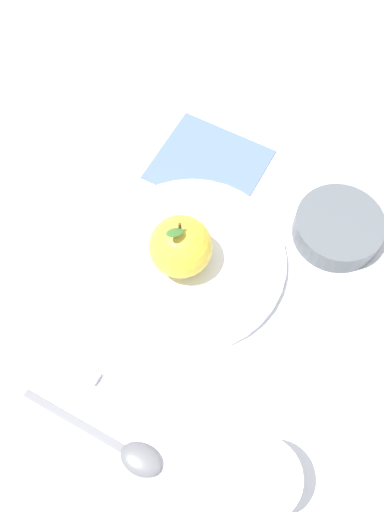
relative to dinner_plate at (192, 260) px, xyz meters
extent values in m
plane|color=silver|center=(0.04, -0.01, -0.01)|extent=(2.40, 2.40, 0.00)
cylinder|color=white|center=(0.00, 0.00, 0.00)|extent=(0.24, 0.24, 0.01)
torus|color=white|center=(0.00, 0.00, 0.00)|extent=(0.24, 0.24, 0.01)
sphere|color=gold|center=(0.01, -0.01, 0.04)|extent=(0.08, 0.08, 0.08)
cylinder|color=#4C3319|center=(0.01, -0.01, 0.09)|extent=(0.00, 0.00, 0.02)
ellipsoid|color=#386628|center=(0.02, -0.01, 0.09)|extent=(0.03, 0.02, 0.01)
cylinder|color=#4C5156|center=(-0.14, 0.13, 0.01)|extent=(0.11, 0.11, 0.03)
torus|color=#4C5156|center=(-0.14, 0.13, 0.02)|extent=(0.11, 0.11, 0.01)
cylinder|color=#3D4145|center=(-0.14, 0.13, 0.02)|extent=(0.09, 0.09, 0.01)
cylinder|color=white|center=(0.18, 0.20, 0.03)|extent=(0.08, 0.08, 0.08)
torus|color=white|center=(0.18, 0.20, 0.07)|extent=(0.08, 0.08, 0.01)
cylinder|color=#A4A4A6|center=(0.18, 0.20, 0.06)|extent=(0.06, 0.06, 0.01)
cube|color=silver|center=(0.18, 0.05, -0.01)|extent=(0.03, 0.11, 0.00)
cube|color=silver|center=(0.19, -0.05, 0.00)|extent=(0.02, 0.09, 0.01)
ellipsoid|color=#59595E|center=(0.23, 0.09, 0.00)|extent=(0.04, 0.05, 0.01)
cube|color=#59595E|center=(0.24, 0.00, -0.01)|extent=(0.02, 0.13, 0.01)
cube|color=slate|center=(-0.14, -0.07, -0.01)|extent=(0.14, 0.16, 0.00)
camera|label=1|loc=(0.26, 0.18, 0.64)|focal=39.25mm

